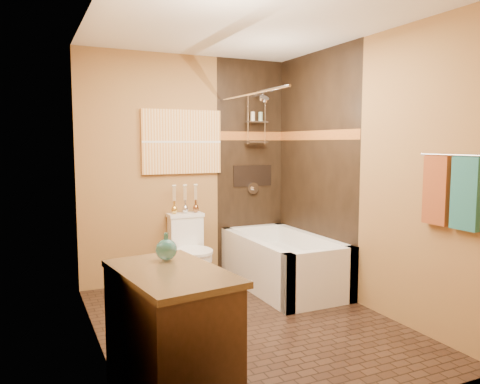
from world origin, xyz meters
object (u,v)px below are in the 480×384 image
bathtub (283,267)px  toilet (191,250)px  vanity (171,336)px  sunset_painting (182,142)px

bathtub → toilet: bearing=151.9°
toilet → bathtub: bearing=-27.7°
bathtub → vanity: bearing=-136.3°
sunset_painting → toilet: 1.19m
toilet → vanity: (-0.85, -2.11, 0.01)m
sunset_painting → vanity: sunset_painting is taller
toilet → vanity: bearing=-111.4°
sunset_painting → bathtub: size_ratio=0.60×
toilet → vanity: vanity is taller
sunset_painting → bathtub: 1.75m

